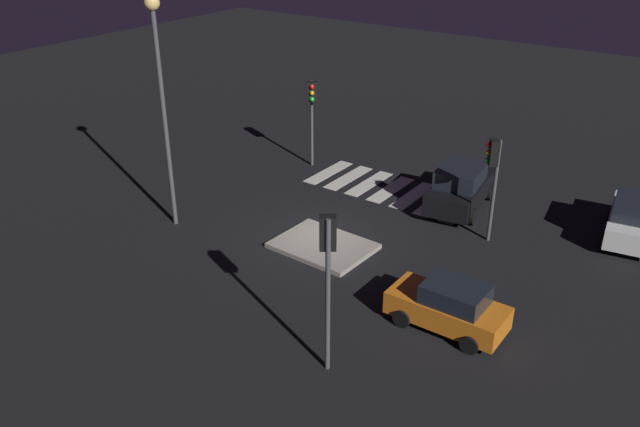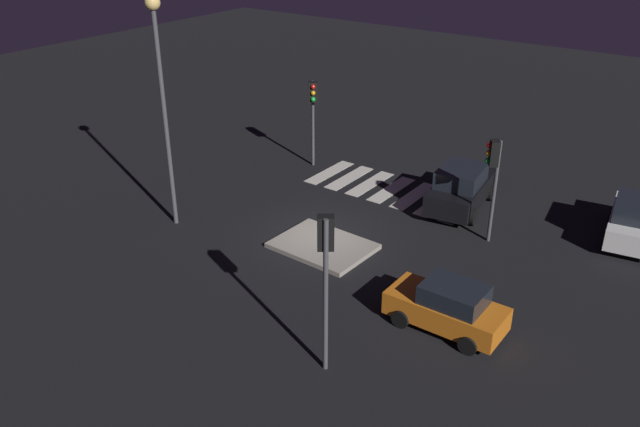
% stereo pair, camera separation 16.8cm
% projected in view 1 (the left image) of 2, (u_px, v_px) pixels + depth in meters
% --- Properties ---
extents(ground_plane, '(80.00, 80.00, 0.00)m').
position_uv_depth(ground_plane, '(320.00, 236.00, 25.79)').
color(ground_plane, black).
extents(traffic_island, '(3.66, 2.81, 0.18)m').
position_uv_depth(traffic_island, '(323.00, 246.00, 24.92)').
color(traffic_island, gray).
rests_on(traffic_island, ground).
extents(car_orange, '(3.69, 1.74, 1.60)m').
position_uv_depth(car_orange, '(449.00, 306.00, 20.08)').
color(car_orange, orange).
rests_on(car_orange, ground).
extents(car_black, '(2.54, 4.59, 1.92)m').
position_uv_depth(car_black, '(461.00, 187.00, 27.72)').
color(car_black, black).
rests_on(car_black, ground).
extents(car_white, '(2.37, 4.24, 1.77)m').
position_uv_depth(car_white, '(634.00, 219.00, 25.21)').
color(car_white, silver).
rests_on(car_white, ground).
extents(traffic_light_west, '(0.54, 0.53, 4.74)m').
position_uv_depth(traffic_light_west, '(328.00, 256.00, 17.24)').
color(traffic_light_west, '#47474C').
rests_on(traffic_light_west, ground).
extents(traffic_light_east, '(0.54, 0.53, 4.22)m').
position_uv_depth(traffic_light_east, '(312.00, 103.00, 30.94)').
color(traffic_light_east, '#47474C').
rests_on(traffic_light_east, ground).
extents(traffic_light_south, '(0.53, 0.54, 4.10)m').
position_uv_depth(traffic_light_south, '(493.00, 166.00, 24.16)').
color(traffic_light_south, '#47474C').
rests_on(traffic_light_south, ground).
extents(street_lamp, '(0.56, 0.56, 8.95)m').
position_uv_depth(street_lamp, '(160.00, 79.00, 24.18)').
color(street_lamp, '#47474C').
rests_on(street_lamp, ground).
extents(crosswalk_near, '(7.60, 3.20, 0.02)m').
position_uv_depth(crosswalk_near, '(391.00, 189.00, 29.80)').
color(crosswalk_near, silver).
rests_on(crosswalk_near, ground).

